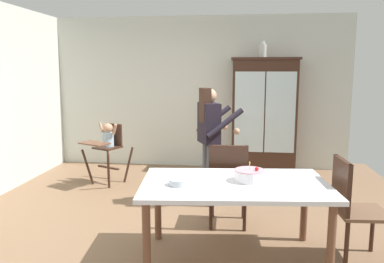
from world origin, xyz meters
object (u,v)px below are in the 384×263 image
birthday_cake (249,175)px  dining_chair_right_end (351,203)px  high_chair_with_toddler (108,142)px  dining_table (235,191)px  china_cabinet (264,115)px  ceramic_vase (263,50)px  adult_person (209,132)px  dining_chair_far_side (228,180)px  serving_bowl (179,182)px

birthday_cake → dining_chair_right_end: size_ratio=0.29×
high_chair_with_toddler → dining_table: high_chair_with_toddler is taller
china_cabinet → dining_chair_right_end: china_cabinet is taller
ceramic_vase → high_chair_with_toddler: bearing=-156.6°
high_chair_with_toddler → adult_person: 1.81m
dining_chair_far_side → serving_bowl: bearing=62.5°
ceramic_vase → adult_person: ceramic_vase is taller
ceramic_vase → adult_person: 2.22m
china_cabinet → dining_table: 3.27m
dining_table → birthday_cake: (0.13, 0.06, 0.14)m
dining_table → birthday_cake: 0.20m
serving_bowl → dining_chair_far_side: dining_chair_far_side is taller
serving_bowl → dining_chair_far_side: bearing=63.8°
china_cabinet → dining_chair_far_side: (-0.54, -2.51, -0.43)m
ceramic_vase → serving_bowl: (-0.91, -3.36, -1.31)m
dining_chair_far_side → ceramic_vase: bearing=-102.2°
china_cabinet → birthday_cake: china_cabinet is taller
high_chair_with_toddler → dining_table: size_ratio=0.53×
birthday_cake → dining_chair_far_side: dining_chair_far_side is taller
birthday_cake → adult_person: bearing=108.7°
dining_chair_far_side → birthday_cake: bearing=106.4°
ceramic_vase → birthday_cake: (-0.28, -3.16, -1.29)m
high_chair_with_toddler → dining_chair_right_end: bearing=-9.7°
high_chair_with_toddler → dining_chair_right_end: size_ratio=0.99×
birthday_cake → serving_bowl: 0.66m
dining_chair_far_side → high_chair_with_toddler: bearing=-39.3°
china_cabinet → dining_chair_right_end: bearing=-79.2°
ceramic_vase → dining_chair_far_side: size_ratio=0.28×
dining_table → serving_bowl: 0.53m
china_cabinet → dining_chair_right_end: (0.60, -3.12, -0.43)m
dining_table → adult_person: bearing=103.2°
china_cabinet → serving_bowl: size_ratio=10.90×
birthday_cake → serving_bowl: (-0.63, -0.20, -0.03)m
high_chair_with_toddler → ceramic_vase: bearing=48.3°
dining_table → china_cabinet: bearing=81.8°
dining_table → serving_bowl: (-0.50, -0.14, 0.11)m
china_cabinet → serving_bowl: (-0.96, -3.36, -0.22)m
adult_person → high_chair_with_toddler: bearing=41.5°
dining_table → serving_bowl: size_ratio=9.88×
high_chair_with_toddler → dining_chair_right_end: 3.68m
china_cabinet → birthday_cake: 3.18m
dining_table → dining_chair_far_side: (-0.08, 0.71, -0.10)m
china_cabinet → adult_person: size_ratio=1.28×
high_chair_with_toddler → adult_person: size_ratio=0.62×
china_cabinet → dining_table: china_cabinet is taller
dining_chair_far_side → dining_chair_right_end: 1.29m
dining_table → dining_chair_right_end: bearing=5.6°
china_cabinet → high_chair_with_toddler: (-2.43, -1.03, -0.33)m
high_chair_with_toddler → serving_bowl: (1.47, -2.34, 0.11)m
high_chair_with_toddler → serving_bowl: size_ratio=5.28×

